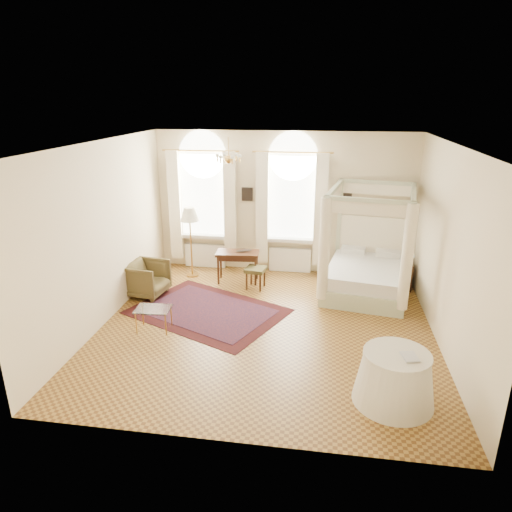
{
  "coord_description": "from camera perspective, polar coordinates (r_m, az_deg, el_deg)",
  "views": [
    {
      "loc": [
        0.96,
        -7.44,
        4.02
      ],
      "look_at": [
        -0.25,
        0.4,
        1.24
      ],
      "focal_mm": 32.0,
      "sensor_mm": 36.0,
      "label": 1
    }
  ],
  "objects": [
    {
      "name": "nightstand_lamp",
      "position": [
        10.28,
        18.52,
        0.39
      ],
      "size": [
        0.28,
        0.28,
        0.41
      ],
      "color": "#BA8C3E",
      "rests_on": "nightstand"
    },
    {
      "name": "floor_lamp",
      "position": [
        10.51,
        -8.29,
        4.74
      ],
      "size": [
        0.42,
        0.42,
        1.65
      ],
      "color": "#BA8C3E",
      "rests_on": "ground"
    },
    {
      "name": "side_table",
      "position": [
        6.74,
        16.94,
        -14.37
      ],
      "size": [
        1.11,
        1.11,
        0.76
      ],
      "color": "beige",
      "rests_on": "ground"
    },
    {
      "name": "laptop",
      "position": [
        10.32,
        -1.6,
        0.73
      ],
      "size": [
        0.4,
        0.33,
        0.03
      ],
      "primitive_type": "imported",
      "rotation": [
        0.0,
        0.0,
        3.54
      ],
      "color": "black",
      "rests_on": "writing_desk"
    },
    {
      "name": "writing_desk",
      "position": [
        10.28,
        -2.31,
        -0.03
      ],
      "size": [
        0.99,
        0.57,
        0.71
      ],
      "color": "#3B1F10",
      "rests_on": "ground"
    },
    {
      "name": "wall_pictures",
      "position": [
        10.66,
        3.91,
        7.78
      ],
      "size": [
        2.54,
        0.03,
        0.39
      ],
      "color": "black",
      "rests_on": "room_walls"
    },
    {
      "name": "window_left",
      "position": [
        10.99,
        -6.61,
        5.9
      ],
      "size": [
        1.62,
        0.27,
        3.29
      ],
      "color": "white",
      "rests_on": "room_walls"
    },
    {
      "name": "armchair",
      "position": [
        9.94,
        -13.54,
        -2.76
      ],
      "size": [
        0.92,
        0.91,
        0.74
      ],
      "primitive_type": "imported",
      "rotation": [
        0.0,
        0.0,
        1.42
      ],
      "color": "#4E4121",
      "rests_on": "ground"
    },
    {
      "name": "nightstand",
      "position": [
        10.49,
        17.7,
        -2.41
      ],
      "size": [
        0.42,
        0.38,
        0.59
      ],
      "primitive_type": "cube",
      "rotation": [
        0.0,
        0.0,
        0.02
      ],
      "color": "#3B1F10",
      "rests_on": "ground"
    },
    {
      "name": "window_right",
      "position": [
        10.64,
        4.42,
        5.52
      ],
      "size": [
        1.62,
        0.27,
        3.29
      ],
      "color": "white",
      "rests_on": "room_walls"
    },
    {
      "name": "stool",
      "position": [
        10.0,
        -0.05,
        -1.89
      ],
      "size": [
        0.48,
        0.48,
        0.48
      ],
      "color": "#49431F",
      "rests_on": "ground"
    },
    {
      "name": "oriental_rug",
      "position": [
        9.12,
        -6.07,
        -6.88
      ],
      "size": [
        3.41,
        3.02,
        0.01
      ],
      "color": "#3B0E0E",
      "rests_on": "ground"
    },
    {
      "name": "canopy_bed",
      "position": [
        9.96,
        13.65,
        -1.81
      ],
      "size": [
        2.03,
        2.35,
        2.28
      ],
      "color": "#B0B896",
      "rests_on": "ground"
    },
    {
      "name": "book",
      "position": [
        6.45,
        17.85,
        -11.93
      ],
      "size": [
        0.24,
        0.29,
        0.02
      ],
      "primitive_type": "imported",
      "rotation": [
        0.0,
        0.0,
        0.19
      ],
      "color": "black",
      "rests_on": "side_table"
    },
    {
      "name": "chandelier",
      "position": [
        8.9,
        -3.45,
        12.12
      ],
      "size": [
        0.51,
        0.45,
        0.5
      ],
      "color": "#BA8C3E",
      "rests_on": "room_walls"
    },
    {
      "name": "room_walls",
      "position": [
        7.77,
        1.36,
        4.11
      ],
      "size": [
        6.0,
        6.0,
        6.0
      ],
      "color": "beige",
      "rests_on": "ground"
    },
    {
      "name": "ground",
      "position": [
        8.51,
        1.25,
        -8.86
      ],
      "size": [
        6.0,
        6.0,
        0.0
      ],
      "primitive_type": "plane",
      "color": "olive",
      "rests_on": "ground"
    },
    {
      "name": "coffee_table",
      "position": [
        8.45,
        -12.72,
        -6.67
      ],
      "size": [
        0.64,
        0.47,
        0.43
      ],
      "color": "silver",
      "rests_on": "ground"
    }
  ]
}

